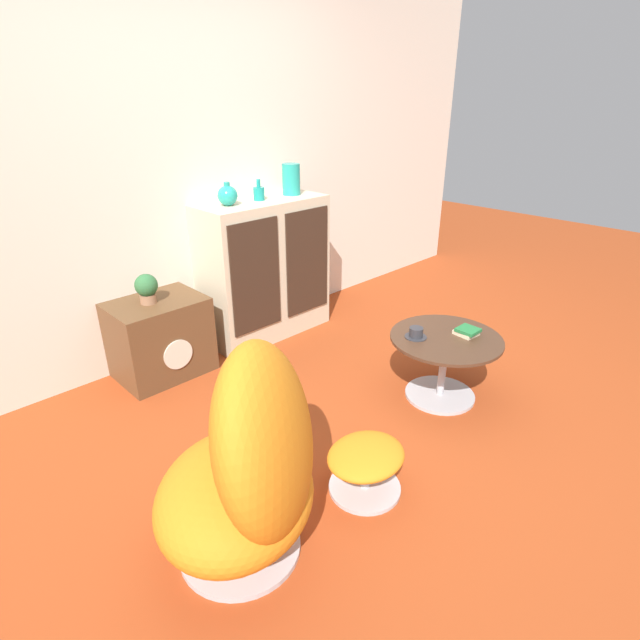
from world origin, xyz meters
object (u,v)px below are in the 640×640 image
at_px(vase_inner_left, 259,193).
at_px(teacup, 416,333).
at_px(tv_console, 160,338).
at_px(coffee_table, 444,358).
at_px(egg_chair, 251,467).
at_px(book_stack, 467,331).
at_px(vase_leftmost, 228,195).
at_px(vase_inner_right, 291,179).
at_px(potted_plant, 147,288).
at_px(sideboard, 265,269).
at_px(ottoman, 366,461).

height_order(vase_inner_left, teacup, vase_inner_left).
relative_size(tv_console, vase_inner_left, 4.02).
xyz_separation_m(coffee_table, teacup, (-0.13, 0.13, 0.16)).
bearing_deg(egg_chair, book_stack, 1.68).
relative_size(tv_console, vase_leftmost, 3.76).
relative_size(vase_leftmost, vase_inner_right, 0.70).
bearing_deg(vase_leftmost, potted_plant, -179.21).
distance_m(tv_console, book_stack, 1.94).
relative_size(egg_chair, potted_plant, 5.16).
height_order(sideboard, vase_inner_left, vase_inner_left).
xyz_separation_m(egg_chair, potted_plant, (0.41, 1.57, 0.19)).
distance_m(ottoman, vase_inner_left, 2.04).
xyz_separation_m(vase_inner_left, vase_inner_right, (0.30, 0.00, 0.06)).
distance_m(sideboard, tv_console, 0.93).
height_order(egg_chair, vase_inner_left, vase_inner_left).
height_order(ottoman, vase_inner_left, vase_inner_left).
xyz_separation_m(sideboard, potted_plant, (-0.93, -0.01, 0.10)).
xyz_separation_m(tv_console, ottoman, (0.13, -1.66, -0.09)).
xyz_separation_m(sideboard, coffee_table, (0.18, -1.47, -0.24)).
relative_size(ottoman, potted_plant, 2.06).
xyz_separation_m(egg_chair, ottoman, (0.58, -0.08, -0.27)).
height_order(tv_console, coffee_table, tv_console).
height_order(tv_console, vase_inner_right, vase_inner_right).
bearing_deg(sideboard, vase_inner_left, 167.19).
bearing_deg(book_stack, vase_inner_left, 101.36).
height_order(vase_inner_left, potted_plant, vase_inner_left).
distance_m(coffee_table, potted_plant, 1.87).
distance_m(sideboard, potted_plant, 0.94).
relative_size(egg_chair, vase_leftmost, 6.31).
bearing_deg(coffee_table, potted_plant, 127.16).
xyz_separation_m(vase_inner_right, potted_plant, (-1.22, -0.01, -0.52)).
distance_m(tv_console, vase_leftmost, 1.04).
distance_m(coffee_table, teacup, 0.24).
height_order(vase_inner_left, vase_inner_right, vase_inner_right).
bearing_deg(teacup, tv_console, 125.11).
xyz_separation_m(vase_leftmost, book_stack, (0.57, -1.54, -0.66)).
height_order(coffee_table, teacup, teacup).
relative_size(sideboard, vase_inner_right, 4.63).
height_order(coffee_table, vase_inner_left, vase_inner_left).
bearing_deg(sideboard, book_stack, -79.22).
distance_m(vase_inner_right, book_stack, 1.69).
relative_size(egg_chair, vase_inner_left, 6.75).
distance_m(sideboard, book_stack, 1.56).
xyz_separation_m(tv_console, teacup, (0.94, -1.33, 0.18)).
distance_m(egg_chair, vase_inner_right, 2.37).
relative_size(egg_chair, vase_inner_right, 4.40).
bearing_deg(sideboard, teacup, -87.94).
distance_m(coffee_table, vase_inner_left, 1.69).
distance_m(egg_chair, book_stack, 1.63).
xyz_separation_m(potted_plant, book_stack, (1.22, -1.53, -0.19)).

